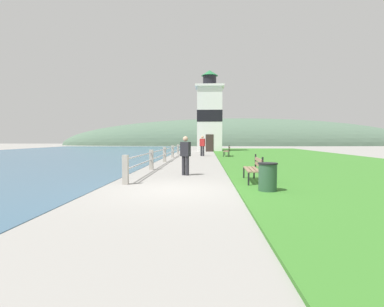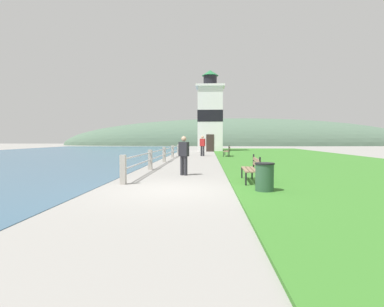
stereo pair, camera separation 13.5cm
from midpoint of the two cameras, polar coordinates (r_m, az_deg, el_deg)
The scene contains 11 objects.
ground_plane at distance 8.85m, azimuth -3.50°, elevation -6.94°, with size 160.00×160.00×0.00m, color gray.
grass_verge at distance 24.04m, azimuth 19.45°, elevation -0.83°, with size 12.00×43.02×0.06m.
water_strip at distance 27.66m, azimuth -30.64°, elevation -0.65°, with size 24.00×68.82×0.01m.
seawall_railing at distance 21.54m, azimuth -4.26°, elevation 0.34°, with size 0.18×23.56×0.97m.
park_bench_near at distance 10.28m, azimuth 11.74°, elevation -2.60°, with size 0.55×1.80×0.94m.
park_bench_midway at distance 24.76m, azimuth 6.95°, elevation 0.60°, with size 0.69×1.95×0.94m.
lighthouse at distance 36.28m, azimuth 3.57°, elevation 7.26°, with size 3.35×3.35×9.67m.
person_strolling at distance 25.84m, azimuth 2.16°, elevation 1.63°, with size 0.48×0.36×1.76m.
person_by_railing at distance 12.24m, azimuth -1.25°, elevation -0.13°, with size 0.44×0.37×1.60m.
trash_bin at distance 8.53m, azimuth 14.09°, elevation -4.52°, with size 0.54×0.54×0.84m.
distant_hillside at distance 67.72m, azimuth 8.89°, elevation 1.54°, with size 80.00×16.00×12.00m.
Camera 2 is at (1.05, -8.66, 1.50)m, focal length 28.00 mm.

